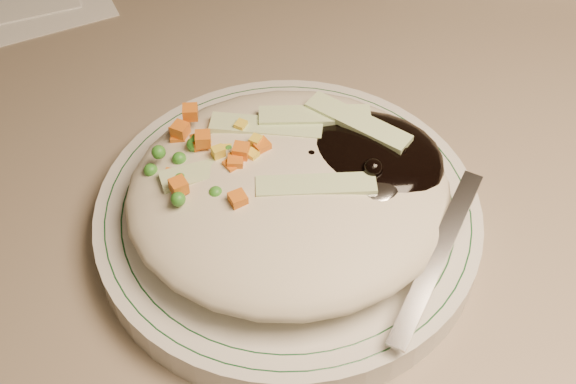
{
  "coord_description": "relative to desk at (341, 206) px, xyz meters",
  "views": [
    {
      "loc": [
        -0.1,
        0.89,
        1.14
      ],
      "look_at": [
        -0.07,
        1.2,
        0.78
      ],
      "focal_mm": 50.0,
      "sensor_mm": 36.0,
      "label": 1
    }
  ],
  "objects": [
    {
      "name": "desk",
      "position": [
        0.0,
        0.0,
        0.0
      ],
      "size": [
        1.4,
        0.7,
        0.74
      ],
      "color": "gray",
      "rests_on": "ground"
    },
    {
      "name": "plate",
      "position": [
        -0.07,
        -0.18,
        0.21
      ],
      "size": [
        0.24,
        0.24,
        0.02
      ],
      "primitive_type": "cylinder",
      "color": "silver",
      "rests_on": "desk"
    },
    {
      "name": "plate_rim",
      "position": [
        -0.07,
        -0.18,
        0.22
      ],
      "size": [
        0.22,
        0.22,
        0.0
      ],
      "color": "#144723",
      "rests_on": "plate"
    },
    {
      "name": "meal",
      "position": [
        -0.06,
        -0.18,
        0.24
      ],
      "size": [
        0.21,
        0.19,
        0.05
      ],
      "color": "beige",
      "rests_on": "plate"
    }
  ]
}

